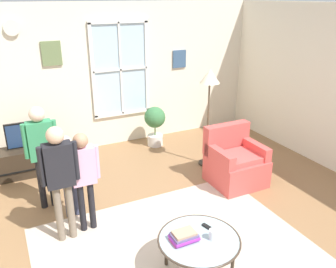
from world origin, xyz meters
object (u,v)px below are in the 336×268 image
Objects in this scene: person_red_shirt at (68,167)px; floor_lamp at (209,86)px; coffee_table at (199,241)px; armchair at (235,163)px; person_green_shirt at (41,146)px; cup at (213,235)px; person_pink_shirt at (83,171)px; remote_near_books at (208,227)px; potted_plant_by_window at (155,122)px; book_stack at (184,236)px; tv_stand at (31,160)px; person_black_shirt at (60,172)px; television at (27,135)px.

person_red_shirt is 2.53m from floor_lamp.
armchair is at bearing 43.66° from coffee_table.
floor_lamp is (2.63, 0.15, 0.47)m from person_green_shirt.
person_pink_shirt is at bearing 126.29° from cup.
remote_near_books is (0.05, 0.18, -0.04)m from cup.
person_green_shirt is at bearing -149.48° from potted_plant_by_window.
floor_lamp is at bearing 52.92° from book_stack.
person_green_shirt is 1.87× the size of potted_plant_by_window.
book_stack is 2.24m from person_green_shirt.
person_green_shirt is (0.09, -1.13, 0.67)m from tv_stand.
person_red_shirt is 0.51m from person_black_shirt.
cup is 0.14× the size of potted_plant_by_window.
floor_lamp is (2.72, -0.97, 0.70)m from television.
person_green_shirt is at bearing 168.07° from armchair.
coffee_table is 1.55m from person_pink_shirt.
tv_stand is at bearing 95.18° from person_black_shirt.
cup reaches higher than remote_near_books.
potted_plant_by_window is (1.93, 1.65, -0.24)m from person_red_shirt.
person_pink_shirt is (-0.96, 1.31, 0.32)m from cup.
remote_near_books is 0.10× the size of person_black_shirt.
television is 0.73× the size of armchair.
floor_lamp is (2.27, 0.90, 0.57)m from person_pink_shirt.
remote_near_books is 2.36m from person_green_shirt.
floor_lamp is at bearing -19.67° from tv_stand.
person_red_shirt is (-2.44, 0.20, 0.38)m from armchair.
person_black_shirt is 1.86× the size of potted_plant_by_window.
person_pink_shirt reaches higher than television.
book_stack is 0.33m from remote_near_books.
book_stack is at bearing -62.86° from person_red_shirt.
person_pink_shirt reaches higher than remote_near_books.
tv_stand is 1.03× the size of person_red_shirt.
person_green_shirt reaches higher than armchair.
coffee_table is at bearing -59.01° from person_green_shirt.
person_green_shirt is at bearing -176.66° from floor_lamp.
cup is at bearing -57.47° from person_red_shirt.
book_stack is 1.78m from person_red_shirt.
potted_plant_by_window is at bearing 75.62° from remote_near_books.
book_stack is at bearing -168.58° from remote_near_books.
tv_stand is 3.11m from floor_lamp.
person_green_shirt is at bearing 123.69° from person_red_shirt.
coffee_table is at bearing -56.12° from person_pink_shirt.
person_green_shirt reaches higher than television.
person_black_shirt reaches higher than armchair.
person_black_shirt is (-1.23, 1.24, 0.41)m from cup.
television is at bearing 102.72° from person_red_shirt.
potted_plant_by_window reaches higher than cup.
remote_near_books is at bearing -53.29° from person_red_shirt.
armchair is (2.77, -1.69, 0.10)m from tv_stand.
tv_stand is at bearing 110.43° from book_stack.
armchair is 2.14m from book_stack.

